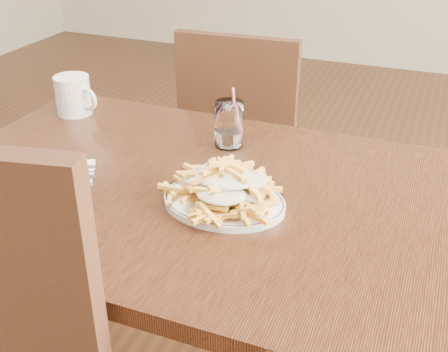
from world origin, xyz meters
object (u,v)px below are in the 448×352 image
at_px(loaded_fries, 224,182).
at_px(coffee_mug, 74,95).
at_px(chair_far, 244,135).
at_px(table, 189,214).
at_px(fries_plate, 224,202).
at_px(water_glass, 229,127).

bearing_deg(loaded_fries, coffee_mug, 152.00).
xyz_separation_m(chair_far, loaded_fries, (0.26, -0.85, 0.29)).
relative_size(table, fries_plate, 4.11).
relative_size(table, coffee_mug, 8.63).
bearing_deg(table, chair_far, 101.00).
relative_size(chair_far, loaded_fries, 3.54).
bearing_deg(water_glass, table, -92.68).
height_order(chair_far, water_glass, water_glass).
distance_m(loaded_fries, water_glass, 0.29).
relative_size(fries_plate, loaded_fries, 1.14).
relative_size(loaded_fries, coffee_mug, 1.84).
xyz_separation_m(loaded_fries, water_glass, (-0.10, 0.28, -0.01)).
height_order(table, fries_plate, fries_plate).
xyz_separation_m(fries_plate, loaded_fries, (0.00, -0.00, 0.05)).
bearing_deg(coffee_mug, fries_plate, -28.00).
distance_m(fries_plate, water_glass, 0.30).
bearing_deg(fries_plate, water_glass, 109.57).
distance_m(table, water_glass, 0.26).
bearing_deg(chair_far, coffee_mug, -120.96).
relative_size(fries_plate, coffee_mug, 2.10).
bearing_deg(table, fries_plate, -26.05).
height_order(loaded_fries, water_glass, water_glass).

